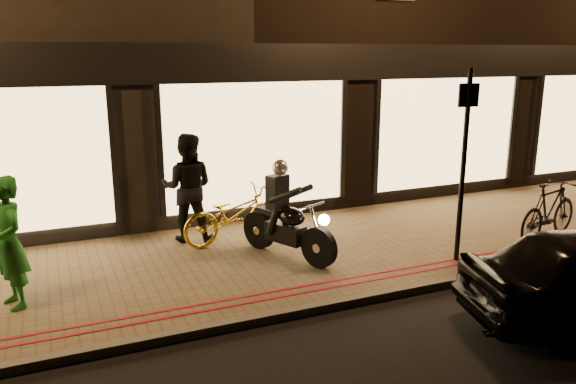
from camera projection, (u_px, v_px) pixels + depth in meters
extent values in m
plane|color=black|center=(360.00, 306.00, 7.60)|extent=(90.00, 90.00, 0.00)
cube|color=#736447|center=(298.00, 254.00, 9.36)|extent=(50.00, 4.00, 0.12)
cube|color=#59544C|center=(358.00, 300.00, 7.63)|extent=(50.00, 0.14, 0.12)
cube|color=maroon|center=(344.00, 285.00, 7.97)|extent=(50.00, 0.06, 0.01)
cube|color=maroon|center=(337.00, 280.00, 8.15)|extent=(50.00, 0.06, 0.01)
cube|color=black|center=(384.00, 21.00, 16.90)|extent=(12.00, 10.00, 8.50)
cube|color=black|center=(256.00, 63.00, 10.35)|extent=(48.00, 0.12, 0.70)
cube|color=#FFCD7F|center=(257.00, 145.00, 10.72)|extent=(3.60, 0.06, 2.38)
cube|color=#FFCD7F|center=(447.00, 132.00, 12.45)|extent=(3.60, 0.06, 2.38)
cylinder|color=black|center=(319.00, 247.00, 8.57)|extent=(0.37, 0.63, 0.64)
cylinder|color=black|center=(259.00, 230.00, 9.42)|extent=(0.37, 0.63, 0.64)
cylinder|color=silver|center=(319.00, 247.00, 8.57)|extent=(0.18, 0.18, 0.14)
cylinder|color=silver|center=(259.00, 230.00, 9.42)|extent=(0.18, 0.18, 0.14)
cube|color=black|center=(285.00, 233.00, 9.01)|extent=(0.52, 0.75, 0.30)
ellipsoid|color=black|center=(291.00, 216.00, 8.85)|extent=(0.50, 0.59, 0.29)
cube|color=black|center=(272.00, 211.00, 9.14)|extent=(0.43, 0.59, 0.09)
cylinder|color=silver|center=(312.00, 206.00, 8.52)|extent=(0.56, 0.27, 0.03)
cylinder|color=silver|center=(317.00, 228.00, 8.53)|extent=(0.18, 0.32, 0.71)
sphere|color=white|center=(324.00, 220.00, 8.40)|extent=(0.22, 0.22, 0.17)
cylinder|color=silver|center=(270.00, 232.00, 9.42)|extent=(0.29, 0.53, 0.07)
cube|color=black|center=(277.00, 192.00, 8.97)|extent=(0.40, 0.34, 0.55)
sphere|color=#B7BABE|center=(280.00, 167.00, 8.83)|extent=(0.34, 0.34, 0.26)
cylinder|color=black|center=(285.00, 195.00, 8.63)|extent=(0.40, 0.56, 0.34)
cylinder|color=black|center=(299.00, 192.00, 8.86)|extent=(0.25, 0.60, 0.34)
cylinder|color=black|center=(273.00, 221.00, 8.95)|extent=(0.27, 0.28, 0.46)
cylinder|color=black|center=(285.00, 217.00, 9.15)|extent=(0.15, 0.28, 0.46)
cylinder|color=black|center=(463.00, 168.00, 8.60)|extent=(0.09, 0.09, 3.00)
cube|color=black|center=(469.00, 95.00, 8.33)|extent=(0.35, 0.05, 0.35)
imported|color=gold|center=(233.00, 215.00, 9.70)|extent=(1.96, 0.98, 0.98)
imported|color=black|center=(549.00, 211.00, 9.80)|extent=(1.83, 0.91, 1.06)
imported|color=#1C6C21|center=(9.00, 243.00, 7.12)|extent=(0.62, 0.74, 1.73)
imported|color=black|center=(188.00, 188.00, 9.71)|extent=(1.12, 1.01, 1.89)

